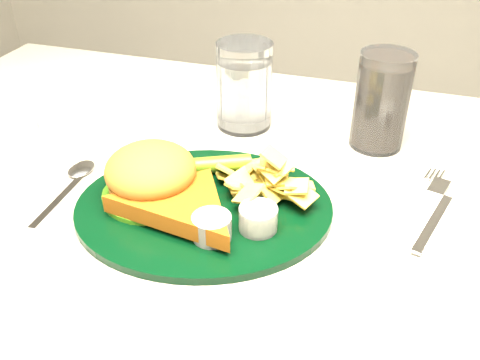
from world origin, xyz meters
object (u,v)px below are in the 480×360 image
object	(u,v)px
water_glass	(244,86)
cola_glass	(382,101)
dinner_plate	(203,186)
fork_napkin	(433,218)

from	to	relation	value
water_glass	cola_glass	size ratio (longest dim) A/B	0.95
dinner_plate	cola_glass	xyz separation A→B (m)	(0.18, 0.22, 0.03)
dinner_plate	water_glass	world-z (taller)	water_glass
cola_glass	fork_napkin	xyz separation A→B (m)	(0.08, -0.16, -0.06)
water_glass	cola_glass	bearing A→B (deg)	-0.12
cola_glass	fork_napkin	world-z (taller)	cola_glass
dinner_plate	cola_glass	size ratio (longest dim) A/B	2.23
dinner_plate	water_glass	size ratio (longest dim) A/B	2.36
fork_napkin	cola_glass	bearing A→B (deg)	132.37
water_glass	fork_napkin	size ratio (longest dim) A/B	0.81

